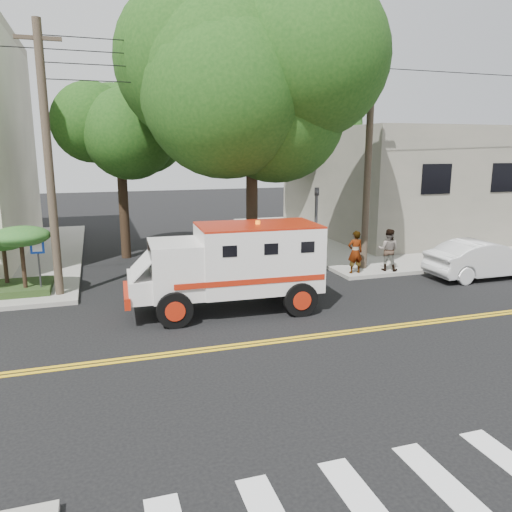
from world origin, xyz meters
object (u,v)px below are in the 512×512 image
object	(u,v)px
parked_sedan	(483,259)
pedestrian_a	(355,252)
pedestrian_b	(388,250)
armored_truck	(234,262)

from	to	relation	value
parked_sedan	pedestrian_a	world-z (taller)	pedestrian_a
parked_sedan	pedestrian_b	size ratio (longest dim) A/B	2.68
armored_truck	pedestrian_a	world-z (taller)	armored_truck
parked_sedan	pedestrian_b	bearing A→B (deg)	62.24
armored_truck	pedestrian_a	xyz separation A→B (m)	(5.73, 2.62, -0.55)
armored_truck	pedestrian_b	xyz separation A→B (m)	(7.24, 2.62, -0.55)
armored_truck	parked_sedan	distance (m)	10.56
armored_truck	parked_sedan	size ratio (longest dim) A/B	1.33
armored_truck	parked_sedan	xyz separation A→B (m)	(10.49, 0.92, -0.80)
armored_truck	parked_sedan	world-z (taller)	armored_truck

